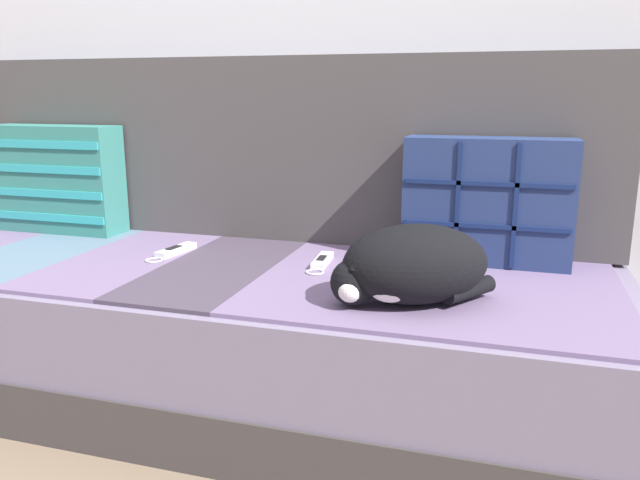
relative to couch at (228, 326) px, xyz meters
name	(u,v)px	position (x,y,z in m)	size (l,w,h in m)	color
ground_plane	(210,407)	(0.00, -0.13, -0.19)	(14.00, 14.00, 0.00)	#7A6651
couch	(228,326)	(0.00, 0.00, 0.00)	(2.18, 0.84, 0.38)	#3D3838
sofa_backrest	(270,149)	(0.00, 0.35, 0.48)	(2.14, 0.14, 0.57)	#474242
throw_pillow_quilted	(487,201)	(0.69, 0.21, 0.36)	(0.45, 0.14, 0.34)	navy
throw_pillow_striped	(56,179)	(-0.71, 0.21, 0.37)	(0.45, 0.14, 0.35)	#337A70
sleeping_cat	(409,266)	(0.54, -0.20, 0.28)	(0.39, 0.35, 0.18)	black
game_remote_near	(175,251)	(-0.18, 0.04, 0.20)	(0.07, 0.20, 0.02)	white
game_remote_far	(322,261)	(0.27, 0.05, 0.20)	(0.06, 0.19, 0.02)	white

